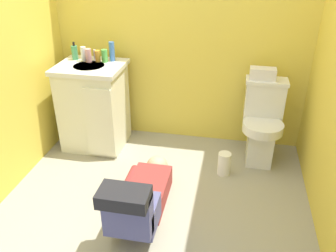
{
  "coord_description": "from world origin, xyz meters",
  "views": [
    {
      "loc": [
        0.52,
        -2.09,
        1.84
      ],
      "look_at": [
        0.02,
        0.44,
        0.45
      ],
      "focal_mm": 37.7,
      "sensor_mm": 36.0,
      "label": 1
    }
  ],
  "objects_px": {
    "vanity_cabinet": "(94,105)",
    "bottle_green": "(105,56)",
    "bottle_amber": "(98,56)",
    "person_plumber": "(141,197)",
    "soap_dispenser": "(75,52)",
    "paper_towel_roll": "(224,164)",
    "bottle_pink": "(88,55)",
    "bottle_blue": "(112,51)",
    "faucet": "(95,55)",
    "toilet": "(262,123)",
    "bottle_white": "(84,54)",
    "tissue_box": "(263,74)"
  },
  "relations": [
    {
      "from": "faucet",
      "to": "bottle_blue",
      "type": "height_order",
      "value": "bottle_blue"
    },
    {
      "from": "person_plumber",
      "to": "bottle_green",
      "type": "relative_size",
      "value": 9.07
    },
    {
      "from": "person_plumber",
      "to": "bottle_white",
      "type": "relative_size",
      "value": 7.95
    },
    {
      "from": "bottle_white",
      "to": "bottle_blue",
      "type": "distance_m",
      "value": 0.26
    },
    {
      "from": "bottle_green",
      "to": "paper_towel_roll",
      "type": "distance_m",
      "value": 1.45
    },
    {
      "from": "vanity_cabinet",
      "to": "toilet",
      "type": "bearing_deg",
      "value": 1.41
    },
    {
      "from": "soap_dispenser",
      "to": "bottle_pink",
      "type": "xyz_separation_m",
      "value": [
        0.15,
        -0.05,
        -0.01
      ]
    },
    {
      "from": "soap_dispenser",
      "to": "bottle_green",
      "type": "xyz_separation_m",
      "value": [
        0.3,
        -0.02,
        -0.01
      ]
    },
    {
      "from": "tissue_box",
      "to": "soap_dispenser",
      "type": "xyz_separation_m",
      "value": [
        -1.72,
        -0.0,
        0.09
      ]
    },
    {
      "from": "toilet",
      "to": "person_plumber",
      "type": "height_order",
      "value": "toilet"
    },
    {
      "from": "person_plumber",
      "to": "bottle_blue",
      "type": "height_order",
      "value": "bottle_blue"
    },
    {
      "from": "bottle_pink",
      "to": "bottle_blue",
      "type": "xyz_separation_m",
      "value": [
        0.2,
        0.08,
        0.03
      ]
    },
    {
      "from": "tissue_box",
      "to": "bottle_blue",
      "type": "height_order",
      "value": "bottle_blue"
    },
    {
      "from": "toilet",
      "to": "bottle_white",
      "type": "relative_size",
      "value": 5.6
    },
    {
      "from": "vanity_cabinet",
      "to": "paper_towel_roll",
      "type": "height_order",
      "value": "vanity_cabinet"
    },
    {
      "from": "bottle_pink",
      "to": "bottle_amber",
      "type": "distance_m",
      "value": 0.08
    },
    {
      "from": "tissue_box",
      "to": "bottle_blue",
      "type": "bearing_deg",
      "value": 178.86
    },
    {
      "from": "toilet",
      "to": "soap_dispenser",
      "type": "height_order",
      "value": "soap_dispenser"
    },
    {
      "from": "bottle_white",
      "to": "person_plumber",
      "type": "bearing_deg",
      "value": -52.31
    },
    {
      "from": "person_plumber",
      "to": "soap_dispenser",
      "type": "xyz_separation_m",
      "value": [
        -0.9,
        1.06,
        0.71
      ]
    },
    {
      "from": "vanity_cabinet",
      "to": "bottle_green",
      "type": "xyz_separation_m",
      "value": [
        0.11,
        0.11,
        0.46
      ]
    },
    {
      "from": "faucet",
      "to": "soap_dispenser",
      "type": "xyz_separation_m",
      "value": [
        -0.19,
        -0.02,
        0.02
      ]
    },
    {
      "from": "toilet",
      "to": "bottle_blue",
      "type": "distance_m",
      "value": 1.51
    },
    {
      "from": "bottle_blue",
      "to": "bottle_green",
      "type": "bearing_deg",
      "value": -138.69
    },
    {
      "from": "bottle_green",
      "to": "tissue_box",
      "type": "bearing_deg",
      "value": 0.9
    },
    {
      "from": "faucet",
      "to": "bottle_white",
      "type": "height_order",
      "value": "bottle_white"
    },
    {
      "from": "vanity_cabinet",
      "to": "faucet",
      "type": "xyz_separation_m",
      "value": [
        -0.0,
        0.15,
        0.45
      ]
    },
    {
      "from": "soap_dispenser",
      "to": "bottle_pink",
      "type": "height_order",
      "value": "soap_dispenser"
    },
    {
      "from": "bottle_blue",
      "to": "paper_towel_roll",
      "type": "relative_size",
      "value": 0.85
    },
    {
      "from": "toilet",
      "to": "bottle_amber",
      "type": "relative_size",
      "value": 7.13
    },
    {
      "from": "vanity_cabinet",
      "to": "bottle_blue",
      "type": "height_order",
      "value": "bottle_blue"
    },
    {
      "from": "vanity_cabinet",
      "to": "bottle_pink",
      "type": "bearing_deg",
      "value": 115.61
    },
    {
      "from": "faucet",
      "to": "toilet",
      "type": "bearing_deg",
      "value": -3.9
    },
    {
      "from": "bottle_pink",
      "to": "soap_dispenser",
      "type": "bearing_deg",
      "value": 163.65
    },
    {
      "from": "vanity_cabinet",
      "to": "bottle_amber",
      "type": "relative_size",
      "value": 7.8
    },
    {
      "from": "faucet",
      "to": "person_plumber",
      "type": "height_order",
      "value": "faucet"
    },
    {
      "from": "vanity_cabinet",
      "to": "faucet",
      "type": "relative_size",
      "value": 8.2
    },
    {
      "from": "toilet",
      "to": "person_plumber",
      "type": "bearing_deg",
      "value": -131.77
    },
    {
      "from": "faucet",
      "to": "bottle_white",
      "type": "bearing_deg",
      "value": -153.28
    },
    {
      "from": "bottle_white",
      "to": "paper_towel_roll",
      "type": "relative_size",
      "value": 0.64
    },
    {
      "from": "person_plumber",
      "to": "bottle_amber",
      "type": "distance_m",
      "value": 1.42
    },
    {
      "from": "person_plumber",
      "to": "bottle_amber",
      "type": "bearing_deg",
      "value": 122.59
    },
    {
      "from": "vanity_cabinet",
      "to": "bottle_blue",
      "type": "relative_size",
      "value": 4.61
    },
    {
      "from": "soap_dispenser",
      "to": "bottle_white",
      "type": "distance_m",
      "value": 0.1
    },
    {
      "from": "person_plumber",
      "to": "soap_dispenser",
      "type": "bearing_deg",
      "value": 130.26
    },
    {
      "from": "faucet",
      "to": "soap_dispenser",
      "type": "distance_m",
      "value": 0.19
    },
    {
      "from": "vanity_cabinet",
      "to": "bottle_blue",
      "type": "bearing_deg",
      "value": 43.93
    },
    {
      "from": "toilet",
      "to": "tissue_box",
      "type": "distance_m",
      "value": 0.44
    },
    {
      "from": "vanity_cabinet",
      "to": "bottle_green",
      "type": "bearing_deg",
      "value": 45.24
    },
    {
      "from": "soap_dispenser",
      "to": "person_plumber",
      "type": "bearing_deg",
      "value": -49.74
    }
  ]
}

